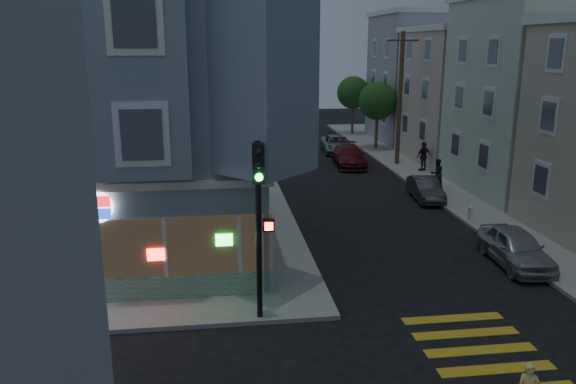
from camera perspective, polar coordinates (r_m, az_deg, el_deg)
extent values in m
plane|color=black|center=(15.86, -4.08, -16.85)|extent=(120.00, 120.00, 0.00)
cube|color=gray|center=(39.55, -26.21, 1.23)|extent=(33.00, 42.00, 0.15)
cube|color=gray|center=(44.28, 25.05, 2.67)|extent=(24.00, 42.00, 0.15)
cube|color=gray|center=(25.21, -19.81, 7.87)|extent=(14.00, 14.00, 11.00)
cube|color=silver|center=(25.43, -19.49, 4.18)|extent=(14.30, 14.30, 0.25)
cube|color=#196B33|center=(19.82, -22.70, -9.48)|extent=(13.60, 0.12, 0.80)
cube|color=#382B1E|center=(19.31, -23.11, -5.68)|extent=(13.60, 0.10, 2.00)
cylinder|color=white|center=(18.42, -18.84, -1.48)|extent=(1.00, 0.12, 1.00)
cube|color=beige|center=(35.86, 27.13, 8.54)|extent=(12.00, 8.60, 10.50)
cube|color=beige|center=(43.62, 20.37, 9.07)|extent=(12.00, 8.60, 9.00)
cube|color=#918F9D|center=(51.69, 15.81, 11.02)|extent=(12.00, 8.60, 10.50)
cylinder|color=#4C3826|center=(39.75, 11.30, 9.23)|extent=(0.30, 0.30, 9.00)
cube|color=#4C3826|center=(39.58, 11.59, 14.85)|extent=(2.20, 0.12, 0.12)
cylinder|color=#4C3826|center=(45.83, 8.97, 6.39)|extent=(0.24, 0.24, 3.20)
sphere|color=#194217|center=(45.57, 9.09, 9.12)|extent=(3.00, 3.00, 3.00)
cylinder|color=#4C3826|center=(53.49, 6.57, 7.65)|extent=(0.24, 0.24, 3.20)
sphere|color=#194217|center=(53.26, 6.64, 10.00)|extent=(3.00, 3.00, 3.00)
imported|color=#222127|center=(33.93, 14.88, 1.85)|extent=(0.92, 0.77, 1.70)
imported|color=#24222A|center=(38.30, 13.62, 3.56)|extent=(1.23, 0.87, 1.94)
imported|color=#9FA1A6|center=(23.46, 22.14, -5.23)|extent=(1.94, 4.31, 1.44)
imported|color=#353639|center=(31.70, 13.81, 0.31)|extent=(1.65, 3.85, 1.23)
imported|color=maroon|center=(39.60, 6.22, 3.64)|extent=(2.34, 5.02, 1.42)
imported|color=gray|center=(44.65, 4.96, 4.87)|extent=(2.50, 4.85, 1.31)
cylinder|color=black|center=(16.74, -2.99, -4.11)|extent=(0.18, 0.18, 5.49)
cube|color=black|center=(15.94, -3.02, 2.92)|extent=(0.37, 0.33, 1.15)
sphere|color=black|center=(15.70, -2.99, 4.08)|extent=(0.22, 0.22, 0.22)
sphere|color=black|center=(15.77, -2.97, 2.79)|extent=(0.22, 0.22, 0.22)
sphere|color=#19F23F|center=(15.85, -2.96, 1.50)|extent=(0.22, 0.22, 0.22)
cube|color=black|center=(16.49, -2.00, -3.39)|extent=(0.37, 0.24, 0.35)
cube|color=#FF2614|center=(16.37, -1.96, -3.52)|extent=(0.24, 0.02, 0.24)
cylinder|color=white|center=(28.20, 18.02, -2.19)|extent=(0.22, 0.22, 0.55)
sphere|color=white|center=(28.11, 18.07, -1.56)|extent=(0.24, 0.24, 0.24)
cylinder|color=white|center=(28.19, 18.02, -2.10)|extent=(0.42, 0.11, 0.11)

